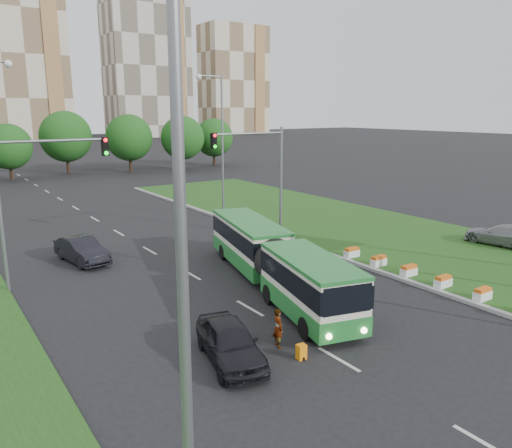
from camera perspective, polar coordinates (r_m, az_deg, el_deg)
ground at (r=25.56m, az=4.95°, el=-8.11°), size 360.00×360.00×0.00m
grass_median at (r=39.69m, az=12.17°, el=-0.60°), size 14.00×60.00×0.15m
median_kerb at (r=35.08m, az=4.32°, el=-2.09°), size 0.30×60.00×0.18m
lane_markings at (r=41.29m, az=-16.33°, el=-0.42°), size 0.20×100.00×0.01m
flower_planters at (r=28.44m, az=18.79°, el=-5.61°), size 1.10×11.50×0.60m
traffic_mast_median at (r=34.93m, az=0.76°, el=6.66°), size 5.76×0.32×8.00m
traffic_mast_left at (r=28.05m, az=-24.20°, el=3.99°), size 5.76×0.32×8.00m
street_lamps at (r=31.05m, az=-11.13°, el=6.85°), size 36.00×60.00×12.00m
tree_line at (r=77.72m, az=-15.65°, el=9.01°), size 120.00×8.00×9.00m
apartment_tower_ceast at (r=171.79m, az=-25.36°, el=17.02°), size 25.00×15.00×50.00m
apartment_tower_east at (r=182.99m, az=-12.35°, el=17.12°), size 27.00×15.00×47.00m
midrise_east at (r=198.85m, az=-2.56°, el=16.03°), size 24.00×14.00×40.00m
articulated_bus at (r=26.06m, az=1.64°, el=-4.12°), size 2.35×15.08×2.48m
car_left_near at (r=19.01m, az=-2.99°, el=-13.30°), size 2.80×4.76×1.52m
car_left_far at (r=32.40m, az=-19.29°, el=-2.81°), size 2.36×4.90×1.55m
car_median at (r=37.84m, az=26.33°, el=-1.10°), size 2.66×5.15×1.43m
pedestrian at (r=20.02m, az=2.54°, el=-11.76°), size 0.49×0.65×1.59m
shopping_trolley at (r=19.38m, az=5.20°, el=-14.35°), size 0.34×0.36×0.58m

